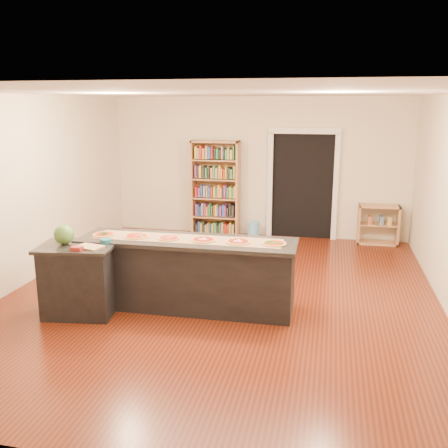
% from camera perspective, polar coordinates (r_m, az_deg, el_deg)
% --- Properties ---
extents(room, '(6.00, 7.00, 2.80)m').
position_cam_1_polar(room, '(6.78, -0.36, 2.90)').
color(room, beige).
rests_on(room, ground).
extents(doorway, '(1.40, 0.09, 2.21)m').
position_cam_1_polar(doorway, '(10.09, 8.98, 5.11)').
color(doorway, black).
rests_on(doorway, room).
extents(kitchen_island, '(2.85, 0.77, 0.94)m').
position_cam_1_polar(kitchen_island, '(6.64, -4.20, -5.64)').
color(kitchen_island, black).
rests_on(kitchen_island, ground).
extents(side_counter, '(0.94, 0.68, 0.93)m').
position_cam_1_polar(side_counter, '(6.68, -16.21, -6.11)').
color(side_counter, black).
rests_on(side_counter, ground).
extents(bookshelf, '(0.97, 0.35, 1.95)m').
position_cam_1_polar(bookshelf, '(10.19, -0.98, 4.05)').
color(bookshelf, tan).
rests_on(bookshelf, ground).
extents(low_shelf, '(0.77, 0.33, 0.77)m').
position_cam_1_polar(low_shelf, '(10.10, 17.20, -0.06)').
color(low_shelf, tan).
rests_on(low_shelf, ground).
extents(waste_bin, '(0.24, 0.24, 0.35)m').
position_cam_1_polar(waste_bin, '(10.10, 3.40, -0.69)').
color(waste_bin, '#6AB8EC').
rests_on(waste_bin, ground).
extents(kraft_paper, '(2.48, 0.47, 0.00)m').
position_cam_1_polar(kraft_paper, '(6.51, -4.24, -1.71)').
color(kraft_paper, olive).
rests_on(kraft_paper, kitchen_island).
extents(watermelon, '(0.25, 0.25, 0.25)m').
position_cam_1_polar(watermelon, '(6.60, -17.82, -1.15)').
color(watermelon, '#144214').
rests_on(watermelon, side_counter).
extents(cutting_board, '(0.36, 0.29, 0.02)m').
position_cam_1_polar(cutting_board, '(6.38, -15.11, -2.55)').
color(cutting_board, tan).
rests_on(cutting_board, side_counter).
extents(package_red, '(0.13, 0.10, 0.05)m').
position_cam_1_polar(package_red, '(6.30, -16.47, -2.71)').
color(package_red, maroon).
rests_on(package_red, side_counter).
extents(package_teal, '(0.15, 0.15, 0.06)m').
position_cam_1_polar(package_teal, '(6.53, -13.34, -1.91)').
color(package_teal, '#195966').
rests_on(package_teal, side_counter).
extents(pizza_a, '(0.31, 0.31, 0.02)m').
position_cam_1_polar(pizza_a, '(6.86, -13.55, -1.17)').
color(pizza_a, tan).
rests_on(pizza_a, kitchen_island).
extents(pizza_b, '(0.32, 0.32, 0.02)m').
position_cam_1_polar(pizza_b, '(6.69, -9.98, -1.36)').
color(pizza_b, tan).
rests_on(pizza_b, kitchen_island).
extents(pizza_c, '(0.28, 0.28, 0.02)m').
position_cam_1_polar(pizza_c, '(6.53, -6.30, -1.62)').
color(pizza_c, tan).
rests_on(pizza_c, kitchen_island).
extents(pizza_d, '(0.31, 0.31, 0.02)m').
position_cam_1_polar(pizza_d, '(6.42, -2.38, -1.81)').
color(pizza_d, tan).
rests_on(pizza_d, kitchen_island).
extents(pizza_e, '(0.33, 0.33, 0.02)m').
position_cam_1_polar(pizza_e, '(6.33, 1.64, -2.03)').
color(pizza_e, tan).
rests_on(pizza_e, kitchen_island).
extents(pizza_f, '(0.31, 0.31, 0.02)m').
position_cam_1_polar(pizza_f, '(6.28, 5.75, -2.22)').
color(pizza_f, tan).
rests_on(pizza_f, kitchen_island).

